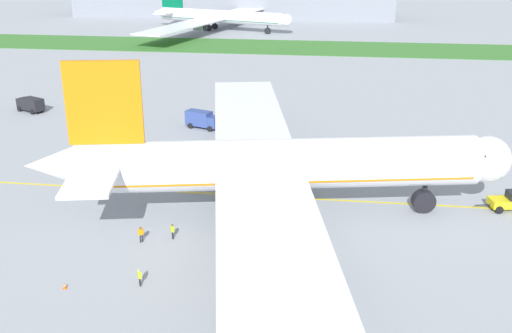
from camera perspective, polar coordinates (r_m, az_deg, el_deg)
The scene contains 13 objects.
ground_plane at distance 70.35m, azimuth 3.49°, elevation -4.17°, with size 600.00×600.00×0.00m, color #9399A0.
apron_taxi_line at distance 73.76m, azimuth 3.70°, elevation -2.94°, with size 280.00×0.36×0.01m, color yellow.
grass_median_strip at distance 174.83m, azimuth 6.18°, elevation 10.95°, with size 320.00×24.00×0.10m, color #38722D.
airliner_foreground at distance 66.76m, azimuth 1.53°, elevation 0.09°, with size 52.82×84.36×17.82m.
pushback_tug at distance 76.08m, azimuth 22.56°, elevation -3.00°, with size 6.08×3.20×2.21m.
ground_crew_wingwalker_port at distance 56.62m, azimuth -10.83°, elevation -9.99°, with size 0.45×0.51×1.68m.
ground_crew_marshaller_front at distance 64.22m, azimuth -7.81°, elevation -5.88°, with size 0.46×0.51×1.69m.
ground_crew_wingwalker_starboard at distance 64.02m, azimuth -10.70°, elevation -6.11°, with size 0.52×0.50×1.75m.
traffic_cone_near_nose at distance 58.21m, azimuth -17.43°, elevation -10.58°, with size 0.36×0.36×0.58m.
service_truck_baggage_loader at distance 128.23m, azimuth -14.81°, elevation 7.48°, with size 5.74×2.94×2.93m.
service_truck_fuel_bowser at distance 116.58m, azimuth -20.32°, elevation 5.49°, with size 5.68×4.23×2.55m.
service_truck_catering_van at distance 100.21m, azimuth -5.05°, elevation 4.43°, with size 5.95×3.86×2.81m.
parked_airliner_far_left at distance 206.62m, azimuth -3.53°, elevation 13.78°, with size 49.36×82.05×13.26m.
Camera 1 is at (4.09, -63.65, 29.67)m, focal length 42.84 mm.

